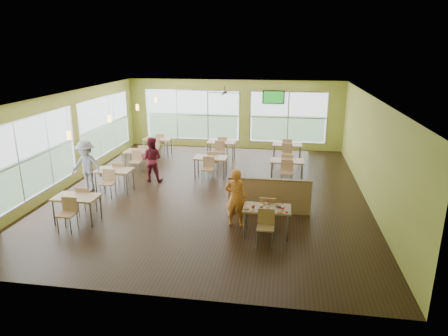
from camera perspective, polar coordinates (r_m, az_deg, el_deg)
The scene contains 20 objects.
room at distance 13.04m, azimuth -1.88°, elevation 3.37°, with size 12.00×12.04×3.20m.
window_bays at distance 16.62m, azimuth -8.97°, elevation 5.73°, with size 9.24×10.24×2.38m.
main_table at distance 10.29m, azimuth 6.15°, elevation -6.25°, with size 1.22×1.52×0.87m.
half_wall_divider at distance 11.67m, azimuth 6.49°, elevation -3.94°, with size 2.40×0.14×1.04m.
dining_tables at distance 15.11m, azimuth -4.58°, elevation 1.46°, with size 6.92×8.72×0.87m.
pendant_lights at distance 14.42m, azimuth -14.13°, elevation 7.66°, with size 0.11×7.31×0.86m.
ceiling_fan at distance 15.72m, azimuth 0.10°, elevation 10.72°, with size 1.25×1.25×0.29m.
tv_backwall at distance 18.49m, azimuth 7.08°, elevation 10.01°, with size 1.00×0.07×0.60m.
man_plaid at distance 10.67m, azimuth 1.67°, elevation -4.25°, with size 0.59×0.39×1.61m, color #DB4618.
patron_maroon at distance 14.46m, azimuth -10.31°, elevation 1.22°, with size 0.78×0.61×1.61m, color maroon.
patron_grey at distance 14.00m, azimuth -19.05°, elevation 0.28°, with size 1.12×0.64×1.73m, color slate.
cup_blue at distance 10.09m, azimuth 4.17°, elevation -5.48°, with size 0.10×0.10×0.37m.
cup_yellow at distance 10.08m, azimuth 5.36°, elevation -5.56°, with size 0.10×0.10×0.35m.
cup_red_near at distance 10.04m, azimuth 6.28°, elevation -5.71°, with size 0.09×0.09×0.33m.
cup_red_far at distance 10.11m, azimuth 8.36°, elevation -5.65°, with size 0.09×0.09×0.32m.
food_basket at distance 10.33m, azimuth 8.01°, elevation -5.34°, with size 0.23×0.23×0.05m.
ketchup_cup at distance 10.01m, azimuth 8.94°, elevation -6.24°, with size 0.06×0.06×0.02m, color #AF0604.
wrapper_left at distance 10.09m, azimuth 3.17°, elevation -5.80°, with size 0.15×0.14×0.04m, color #936C47.
wrapper_mid at distance 10.43m, azimuth 6.14°, elevation -5.08°, with size 0.18×0.16×0.04m, color #936C47.
wrapper_right at distance 9.95m, azimuth 8.00°, elevation -6.29°, with size 0.15×0.14×0.04m, color #936C47.
Camera 1 is at (2.34, -12.45, 4.69)m, focal length 32.00 mm.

